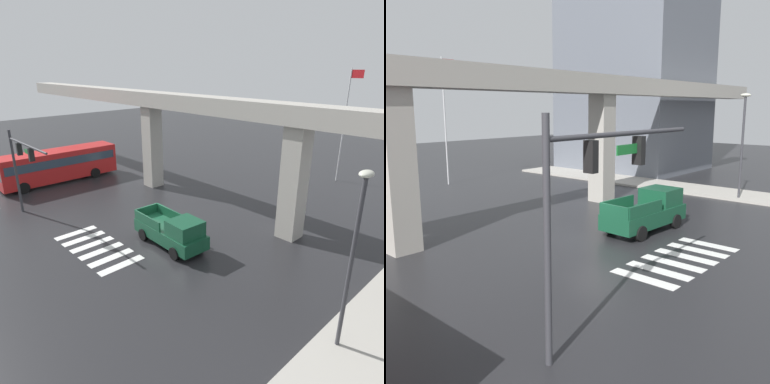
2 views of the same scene
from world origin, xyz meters
The scene contains 8 objects.
ground_plane centered at (0.00, 0.00, 0.00)m, with size 120.00×120.00×0.00m, color #232326.
crosswalk_stripes centered at (0.00, -4.52, 0.01)m, with size 6.05×2.80×0.01m.
elevated_overpass centered at (0.00, 5.31, 7.13)m, with size 59.88×1.87×8.37m.
pickup_truck centered at (3.04, -1.00, 0.99)m, with size 5.17×2.24×2.08m.
city_bus centered at (-14.26, -0.43, 1.72)m, with size 2.88×10.83×2.99m.
traffic_signal_mast centered at (-7.29, -5.76, 4.39)m, with size 6.49×0.32×6.20m.
street_lamp_near_corner centered at (13.71, -1.66, 4.56)m, with size 0.44×0.70×7.24m.
flagpole centered at (3.91, 18.90, 5.93)m, with size 1.16×0.12×10.26m.
Camera 1 is at (17.79, -13.33, 10.44)m, focal length 32.94 mm.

